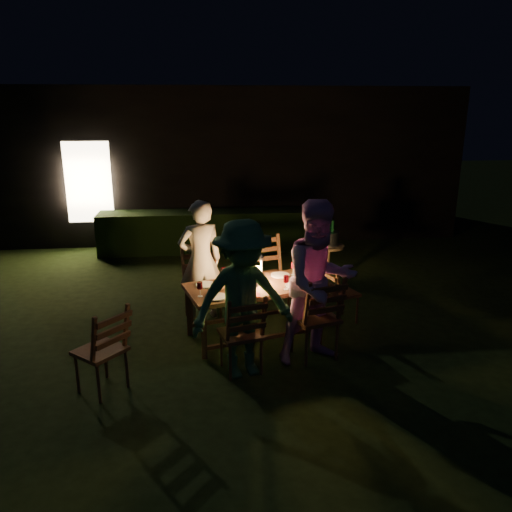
{
  "coord_description": "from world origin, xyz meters",
  "views": [
    {
      "loc": [
        -0.56,
        -6.06,
        2.79
      ],
      "look_at": [
        0.1,
        -0.06,
        0.98
      ],
      "focal_mm": 35.0,
      "sensor_mm": 36.0,
      "label": 1
    }
  ],
  "objects": [
    {
      "name": "garden_envelope",
      "position": [
        -0.01,
        6.15,
        1.58
      ],
      "size": [
        40.0,
        40.0,
        3.2
      ],
      "color": "black",
      "rests_on": "ground"
    },
    {
      "name": "chair_far_left",
      "position": [
        -0.59,
        0.32,
        0.33
      ],
      "size": [
        0.58,
        0.61,
        1.09
      ],
      "rotation": [
        0.0,
        0.0,
        3.35
      ],
      "color": "#4C2B19",
      "rests_on": "ground"
    },
    {
      "name": "plate_near_right",
      "position": [
        0.54,
        -0.4,
        0.69
      ],
      "size": [
        0.25,
        0.25,
        0.01
      ],
      "primitive_type": "cylinder",
      "color": "white",
      "rests_on": "dining_table"
    },
    {
      "name": "person_opp_right",
      "position": [
        0.7,
        -0.98,
        0.93
      ],
      "size": [
        1.06,
        0.92,
        1.86
      ],
      "primitive_type": "imported",
      "rotation": [
        0.0,
        0.0,
        0.27
      ],
      "color": "#E19BDA",
      "rests_on": "ground"
    },
    {
      "name": "phone",
      "position": [
        -0.47,
        -0.76,
        0.69
      ],
      "size": [
        0.14,
        0.07,
        0.01
      ],
      "primitive_type": "cube",
      "color": "black",
      "rests_on": "dining_table"
    },
    {
      "name": "wineglass_d",
      "position": [
        0.6,
        0.03,
        0.77
      ],
      "size": [
        0.06,
        0.06,
        0.18
      ],
      "primitive_type": null,
      "color": "#59070F",
      "rests_on": "dining_table"
    },
    {
      "name": "chair_near_right",
      "position": [
        0.69,
        -0.93,
        0.32
      ],
      "size": [
        0.59,
        0.61,
        1.06
      ],
      "rotation": [
        0.0,
        0.0,
        0.27
      ],
      "color": "#4C2B19",
      "rests_on": "ground"
    },
    {
      "name": "person_opp_left",
      "position": [
        -0.17,
        -1.22,
        0.86
      ],
      "size": [
        1.24,
        0.91,
        1.71
      ],
      "primitive_type": "imported",
      "rotation": [
        0.0,
        0.0,
        0.27
      ],
      "color": "#397247",
      "rests_on": "ground"
    },
    {
      "name": "wineglass_a",
      "position": [
        -0.32,
        -0.12,
        0.77
      ],
      "size": [
        0.06,
        0.06,
        0.18
      ],
      "primitive_type": null,
      "color": "#59070F",
      "rests_on": "dining_table"
    },
    {
      "name": "lantern",
      "position": [
        0.08,
        -0.25,
        0.84
      ],
      "size": [
        0.16,
        0.16,
        0.35
      ],
      "color": "white",
      "rests_on": "dining_table"
    },
    {
      "name": "bottle_bucket_a",
      "position": [
        1.39,
        1.41,
        0.83
      ],
      "size": [
        0.07,
        0.07,
        0.32
      ],
      "primitive_type": "cylinder",
      "color": "#0F471E",
      "rests_on": "side_table"
    },
    {
      "name": "person_house_side",
      "position": [
        -0.6,
        0.36,
        0.82
      ],
      "size": [
        0.68,
        0.54,
        1.64
      ],
      "primitive_type": "imported",
      "rotation": [
        0.0,
        0.0,
        3.41
      ],
      "color": "beige",
      "rests_on": "ground"
    },
    {
      "name": "wineglass_b",
      "position": [
        -0.61,
        -0.61,
        0.77
      ],
      "size": [
        0.06,
        0.06,
        0.18
      ],
      "primitive_type": null,
      "color": "#59070F",
      "rests_on": "dining_table"
    },
    {
      "name": "side_table",
      "position": [
        1.44,
        1.45,
        0.59
      ],
      "size": [
        0.5,
        0.5,
        0.67
      ],
      "color": "olive",
      "rests_on": "ground"
    },
    {
      "name": "chair_near_left",
      "position": [
        -0.18,
        -1.17,
        0.29
      ],
      "size": [
        0.53,
        0.55,
        0.96
      ],
      "rotation": [
        0.0,
        0.0,
        0.24
      ],
      "color": "#4C2B19",
      "rests_on": "ground"
    },
    {
      "name": "plate_far_right",
      "position": [
        0.42,
        0.02,
        0.69
      ],
      "size": [
        0.25,
        0.25,
        0.01
      ],
      "primitive_type": "cylinder",
      "color": "white",
      "rests_on": "dining_table"
    },
    {
      "name": "plate_far_left",
      "position": [
        -0.54,
        -0.24,
        0.69
      ],
      "size": [
        0.25,
        0.25,
        0.01
      ],
      "primitive_type": "cylinder",
      "color": "white",
      "rests_on": "dining_table"
    },
    {
      "name": "dining_table",
      "position": [
        0.05,
        -0.31,
        0.61
      ],
      "size": [
        1.8,
        1.22,
        0.68
      ],
      "rotation": [
        0.0,
        0.0,
        0.27
      ],
      "color": "#4C2B19",
      "rests_on": "ground"
    },
    {
      "name": "wineglass_e",
      "position": [
        0.03,
        -0.62,
        0.77
      ],
      "size": [
        0.06,
        0.06,
        0.18
      ],
      "primitive_type": null,
      "color": "silver",
      "rests_on": "dining_table"
    },
    {
      "name": "chair_far_right",
      "position": [
        0.37,
        0.58,
        0.32
      ],
      "size": [
        0.6,
        0.62,
        1.07
      ],
      "rotation": [
        0.0,
        0.0,
        3.41
      ],
      "color": "#4C2B19",
      "rests_on": "ground"
    },
    {
      "name": "bottle_table",
      "position": [
        -0.19,
        -0.37,
        0.82
      ],
      "size": [
        0.07,
        0.07,
        0.28
      ],
      "primitive_type": "cylinder",
      "color": "#0F471E",
      "rests_on": "dining_table"
    },
    {
      "name": "plate_near_left",
      "position": [
        -0.42,
        -0.67,
        0.69
      ],
      "size": [
        0.25,
        0.25,
        0.01
      ],
      "primitive_type": "cylinder",
      "color": "white",
      "rests_on": "dining_table"
    },
    {
      "name": "napkin_left",
      "position": [
        -0.01,
        -0.66,
        0.69
      ],
      "size": [
        0.18,
        0.14,
        0.01
      ],
      "primitive_type": "cube",
      "color": "red",
      "rests_on": "dining_table"
    },
    {
      "name": "chair_spare",
      "position": [
        -1.61,
        -1.4,
        0.29
      ],
      "size": [
        0.63,
        0.63,
        0.97
      ],
      "rotation": [
        0.0,
        0.0,
        0.85
      ],
      "color": "#4C2B19",
      "rests_on": "ground"
    },
    {
      "name": "bottle_bucket_b",
      "position": [
        1.49,
        1.49,
        0.83
      ],
      "size": [
        0.07,
        0.07,
        0.32
      ],
      "primitive_type": "cylinder",
      "color": "#0F471E",
      "rests_on": "side_table"
    },
    {
      "name": "ice_bucket",
      "position": [
        1.44,
        1.45,
        0.78
      ],
      "size": [
        0.3,
        0.3,
        0.22
      ],
      "primitive_type": "cylinder",
      "color": "#A5A8AD",
      "rests_on": "side_table"
    },
    {
      "name": "wineglass_c",
      "position": [
        0.41,
        -0.5,
        0.77
      ],
      "size": [
        0.06,
        0.06,
        0.18
      ],
      "primitive_type": null,
      "color": "#59070F",
      "rests_on": "dining_table"
    },
    {
      "name": "napkin_right",
      "position": [
        0.66,
        -0.45,
        0.69
      ],
      "size": [
        0.18,
        0.14,
        0.01
      ],
      "primitive_type": "cube",
      "color": "red",
      "rests_on": "dining_table"
    },
    {
      "name": "chair_end",
      "position": [
        1.24,
        0.02,
        0.27
      ],
      "size": [
        0.53,
        0.52,
        0.9
      ],
      "rotation": [
        0.0,
        0.0,
        -1.25
      ],
      "color": "#4C2B19",
      "rests_on": "ground"
    }
  ]
}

